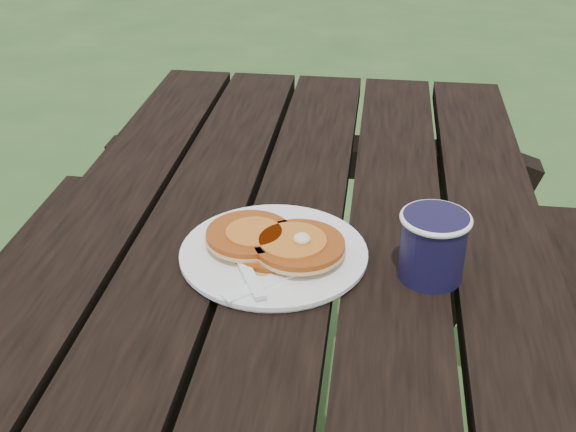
# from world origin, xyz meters

# --- Properties ---
(plate) EXTENTS (0.28, 0.28, 0.01)m
(plate) POSITION_xyz_m (-0.02, 0.14, 0.76)
(plate) COLOR white
(plate) RESTS_ON picnic_table
(pancake_stack) EXTENTS (0.19, 0.14, 0.04)m
(pancake_stack) POSITION_xyz_m (-0.01, 0.14, 0.77)
(pancake_stack) COLOR #A24712
(pancake_stack) RESTS_ON plate
(knife) EXTENTS (0.14, 0.14, 0.00)m
(knife) POSITION_xyz_m (0.00, 0.08, 0.76)
(knife) COLOR white
(knife) RESTS_ON plate
(fork) EXTENTS (0.10, 0.16, 0.01)m
(fork) POSITION_xyz_m (-0.04, 0.07, 0.77)
(fork) COLOR white
(fork) RESTS_ON plate
(coffee_cup) EXTENTS (0.09, 0.09, 0.09)m
(coffee_cup) POSITION_xyz_m (0.20, 0.13, 0.80)
(coffee_cup) COLOR black
(coffee_cup) RESTS_ON picnic_table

